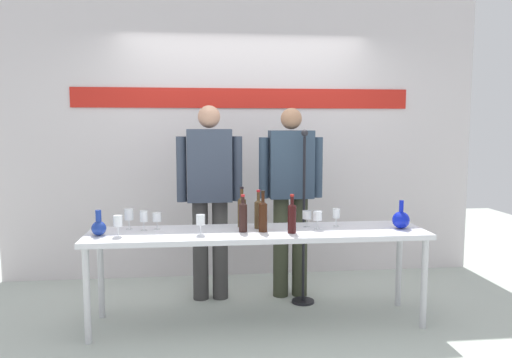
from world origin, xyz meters
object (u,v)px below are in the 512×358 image
object	(u,v)px
wine_bottle_2	(292,217)
wine_bottle_4	(263,215)
wine_glass_left_4	(144,217)
microphone_stand	(303,246)
wine_bottle_1	(258,212)
wine_glass_left_0	(118,221)
wine_glass_left_1	(129,215)
wine_glass_left_2	(157,217)
wine_bottle_0	(242,210)
wine_bottle_3	(243,216)
wine_glass_left_3	(201,220)
decanter_blue_right	(401,219)
wine_glass_right_2	(336,214)
decanter_blue_left	(99,227)
display_table	(258,238)
presenter_left	(210,190)
presenter_right	(291,190)
wine_glass_right_1	(307,215)
wine_glass_right_0	(318,216)

from	to	relation	value
wine_bottle_2	wine_bottle_4	world-z (taller)	wine_bottle_4
wine_glass_left_4	microphone_stand	bearing A→B (deg)	12.39
wine_bottle_1	wine_glass_left_0	distance (m)	1.09
wine_bottle_1	wine_glass_left_1	xyz separation A→B (m)	(-1.03, 0.07, -0.01)
wine_glass_left_2	wine_bottle_0	bearing A→B (deg)	2.83
wine_bottle_3	wine_glass_left_4	world-z (taller)	wine_bottle_3
wine_glass_left_1	wine_glass_left_3	xyz separation A→B (m)	(0.57, -0.26, -0.01)
decanter_blue_right	wine_glass_right_2	world-z (taller)	decanter_blue_right
decanter_blue_left	microphone_stand	distance (m)	1.74
decanter_blue_right	wine_bottle_4	xyz separation A→B (m)	(-1.11, 0.00, 0.06)
display_table	wine_bottle_0	bearing A→B (deg)	123.12
wine_bottle_3	wine_glass_left_2	size ratio (longest dim) A/B	2.17
wine_bottle_4	wine_glass_left_0	xyz separation A→B (m)	(-1.09, -0.04, -0.02)
wine_glass_left_4	microphone_stand	size ratio (longest dim) A/B	0.10
presenter_left	microphone_stand	size ratio (longest dim) A/B	1.14
wine_glass_left_1	wine_glass_right_2	size ratio (longest dim) A/B	1.11
wine_bottle_3	presenter_right	bearing A→B (deg)	52.11
presenter_right	wine_glass_left_2	xyz separation A→B (m)	(-1.16, -0.46, -0.14)
wine_glass_left_2	wine_glass_right_2	bearing A→B (deg)	-1.67
presenter_left	wine_glass_left_4	bearing A→B (deg)	-136.96
microphone_stand	presenter_left	bearing A→B (deg)	166.43
microphone_stand	wine_bottle_4	bearing A→B (deg)	-133.27
wine_bottle_4	presenter_right	bearing A→B (deg)	62.44
wine_glass_right_2	decanter_blue_left	bearing A→B (deg)	-175.82
display_table	wine_glass_left_0	bearing A→B (deg)	-175.74
presenter_right	wine_glass_left_3	world-z (taller)	presenter_right
decanter_blue_right	presenter_right	distance (m)	1.02
decanter_blue_left	wine_glass_left_2	distance (m)	0.45
wine_glass_left_1	wine_glass_left_4	world-z (taller)	wine_glass_left_1
wine_bottle_3	wine_glass_right_1	distance (m)	0.55
wine_bottle_0	wine_glass_left_3	size ratio (longest dim) A/B	2.14
wine_glass_left_4	wine_glass_right_2	xyz separation A→B (m)	(1.55, -0.01, -0.00)
presenter_left	wine_bottle_2	xyz separation A→B (m)	(0.62, -0.71, -0.12)
wine_glass_right_0	microphone_stand	size ratio (longest dim) A/B	0.09
wine_glass_left_3	wine_glass_left_4	distance (m)	0.49
presenter_left	wine_bottle_2	distance (m)	0.95
wine_glass_right_1	decanter_blue_left	bearing A→B (deg)	-175.15
wine_glass_left_1	wine_glass_right_1	xyz separation A→B (m)	(1.43, -0.07, -0.02)
wine_glass_left_2	wine_glass_right_2	world-z (taller)	wine_glass_right_2
wine_bottle_3	wine_glass_left_3	size ratio (longest dim) A/B	1.91
presenter_right	wine_bottle_3	distance (m)	0.80
presenter_right	microphone_stand	distance (m)	0.52
wine_glass_right_1	wine_bottle_3	bearing A→B (deg)	-166.81
wine_glass_left_4	wine_glass_right_0	distance (m)	1.37
decanter_blue_left	presenter_right	xyz separation A→B (m)	(1.57, 0.64, 0.17)
wine_glass_left_4	wine_glass_left_1	bearing A→B (deg)	154.50
wine_glass_left_1	decanter_blue_right	bearing A→B (deg)	-5.42
wine_glass_right_0	decanter_blue_left	bearing A→B (deg)	-178.40
wine_glass_right_2	wine_glass_left_0	bearing A→B (deg)	-174.10
wine_glass_left_2	wine_bottle_1	bearing A→B (deg)	-3.38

